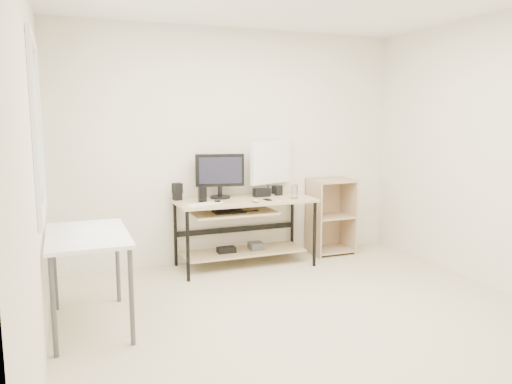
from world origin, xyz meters
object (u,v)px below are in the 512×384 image
at_px(white_imac, 270,164).
at_px(audio_controller, 202,194).
at_px(shelf_unit, 329,216).
at_px(black_monitor, 220,173).
at_px(desk, 242,218).
at_px(side_table, 88,243).

xyz_separation_m(white_imac, audio_controller, (-0.86, -0.21, -0.27)).
bearing_deg(white_imac, shelf_unit, -22.60).
height_order(black_monitor, white_imac, white_imac).
distance_m(desk, side_table, 1.97).
relative_size(side_table, white_imac, 1.63).
distance_m(side_table, black_monitor, 1.92).
xyz_separation_m(side_table, black_monitor, (1.45, 1.21, 0.36)).
height_order(shelf_unit, audio_controller, audio_controller).
bearing_deg(shelf_unit, side_table, -156.67).
bearing_deg(white_imac, side_table, -169.85).
bearing_deg(white_imac, audio_controller, 172.87).
bearing_deg(desk, audio_controller, -176.34).
distance_m(desk, shelf_unit, 1.19).
xyz_separation_m(shelf_unit, audio_controller, (-1.63, -0.19, 0.38)).
bearing_deg(audio_controller, white_imac, 11.86).
relative_size(black_monitor, audio_controller, 3.19).
bearing_deg(audio_controller, black_monitor, 34.19).
relative_size(desk, black_monitor, 2.83).
xyz_separation_m(side_table, shelf_unit, (2.83, 1.22, -0.22)).
bearing_deg(black_monitor, shelf_unit, 12.85).
xyz_separation_m(black_monitor, audio_controller, (-0.25, -0.18, -0.20)).
bearing_deg(desk, side_table, -147.35).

